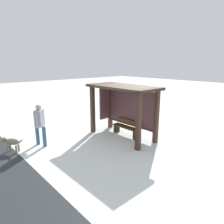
{
  "coord_description": "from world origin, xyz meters",
  "views": [
    {
      "loc": [
        6.01,
        -6.1,
        3.26
      ],
      "look_at": [
        -0.14,
        -0.47,
        1.2
      ],
      "focal_mm": 32.18,
      "sensor_mm": 36.0,
      "label": 1
    }
  ],
  "objects_px": {
    "dog": "(11,142)",
    "bus_shelter": "(124,99)",
    "person_walking": "(40,122)",
    "bench_left_inside": "(126,128)"
  },
  "relations": [
    {
      "from": "dog",
      "to": "bus_shelter",
      "type": "bearing_deg",
      "value": 69.78
    },
    {
      "from": "bus_shelter",
      "to": "person_walking",
      "type": "distance_m",
      "value": 3.62
    },
    {
      "from": "bus_shelter",
      "to": "bench_left_inside",
      "type": "distance_m",
      "value": 1.35
    },
    {
      "from": "person_walking",
      "to": "dog",
      "type": "xyz_separation_m",
      "value": [
        -0.17,
        -1.07,
        -0.61
      ]
    },
    {
      "from": "person_walking",
      "to": "bench_left_inside",
      "type": "bearing_deg",
      "value": 65.84
    },
    {
      "from": "bus_shelter",
      "to": "bench_left_inside",
      "type": "xyz_separation_m",
      "value": [
        0.09,
        0.12,
        -1.34
      ]
    },
    {
      "from": "dog",
      "to": "person_walking",
      "type": "bearing_deg",
      "value": 81.19
    },
    {
      "from": "bus_shelter",
      "to": "person_walking",
      "type": "relative_size",
      "value": 1.92
    },
    {
      "from": "bench_left_inside",
      "to": "dog",
      "type": "height_order",
      "value": "bench_left_inside"
    },
    {
      "from": "person_walking",
      "to": "dog",
      "type": "bearing_deg",
      "value": -98.81
    }
  ]
}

